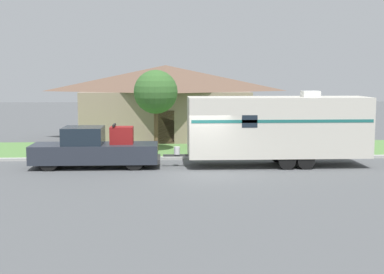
% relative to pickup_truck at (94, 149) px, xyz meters
% --- Properties ---
extents(ground_plane, '(120.00, 120.00, 0.00)m').
position_rel_pickup_truck_xyz_m(ground_plane, '(4.97, -1.64, -0.86)').
color(ground_plane, '#515456').
extents(curb_strip, '(80.00, 0.30, 0.14)m').
position_rel_pickup_truck_xyz_m(curb_strip, '(4.97, 2.11, -0.79)').
color(curb_strip, '#ADADA8').
rests_on(curb_strip, ground_plane).
extents(lawn_strip, '(80.00, 7.00, 0.03)m').
position_rel_pickup_truck_xyz_m(lawn_strip, '(4.97, 5.76, -0.84)').
color(lawn_strip, '#568442').
rests_on(lawn_strip, ground_plane).
extents(house_across_street, '(11.61, 6.64, 4.91)m').
position_rel_pickup_truck_xyz_m(house_across_street, '(3.36, 11.12, 1.69)').
color(house_across_street, gray).
rests_on(house_across_street, ground_plane).
extents(pickup_truck, '(5.93, 1.97, 2.02)m').
position_rel_pickup_truck_xyz_m(pickup_truck, '(0.00, 0.00, 0.00)').
color(pickup_truck, black).
rests_on(pickup_truck, ground_plane).
extents(travel_trailer, '(9.62, 2.31, 3.55)m').
position_rel_pickup_truck_xyz_m(travel_trailer, '(8.60, -0.00, 1.01)').
color(travel_trailer, black).
rests_on(travel_trailer, ground_plane).
extents(mailbox, '(0.48, 0.20, 1.39)m').
position_rel_pickup_truck_xyz_m(mailbox, '(-0.60, 2.96, 0.21)').
color(mailbox, brown).
rests_on(mailbox, ground_plane).
extents(tree_in_yard, '(2.44, 2.44, 4.56)m').
position_rel_pickup_truck_xyz_m(tree_in_yard, '(2.79, 4.93, 2.47)').
color(tree_in_yard, brown).
rests_on(tree_in_yard, ground_plane).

